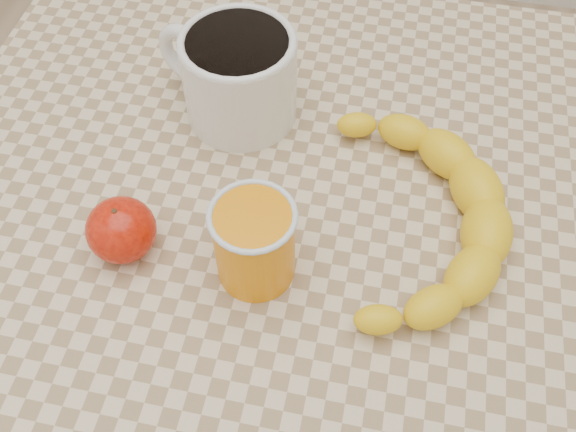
% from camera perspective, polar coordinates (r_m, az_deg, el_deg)
% --- Properties ---
extents(table, '(0.80, 0.80, 0.75)m').
position_cam_1_polar(table, '(0.70, 0.00, -4.96)').
color(table, beige).
rests_on(table, ground).
extents(coffee_mug, '(0.18, 0.16, 0.10)m').
position_cam_1_polar(coffee_mug, '(0.70, -4.58, 12.53)').
color(coffee_mug, white).
rests_on(coffee_mug, table).
extents(orange_juice_glass, '(0.08, 0.08, 0.09)m').
position_cam_1_polar(orange_juice_glass, '(0.57, -3.01, -2.35)').
color(orange_juice_glass, orange).
rests_on(orange_juice_glass, table).
extents(apple, '(0.09, 0.09, 0.06)m').
position_cam_1_polar(apple, '(0.61, -14.60, -1.20)').
color(apple, '#8A0C04').
rests_on(apple, table).
extents(banana, '(0.24, 0.33, 0.05)m').
position_cam_1_polar(banana, '(0.62, 11.34, 0.14)').
color(banana, yellow).
rests_on(banana, table).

